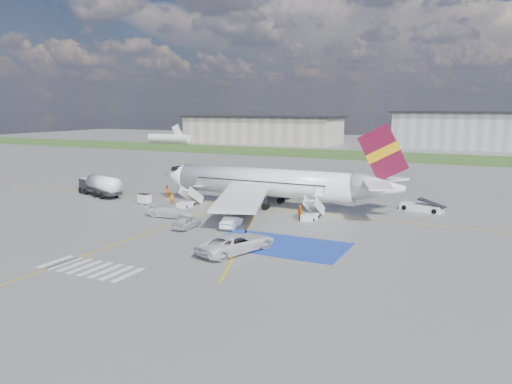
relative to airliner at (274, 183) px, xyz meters
The scene contains 22 objects.
ground 14.48m from the airliner, 96.14° to the right, with size 400.00×400.00×0.00m, color #60605E.
grass_strip 81.08m from the airliner, 91.06° to the left, with size 400.00×30.00×0.01m, color #2D4C1E.
taxiway_line_main 4.21m from the airliner, 126.97° to the right, with size 120.00×0.20×0.01m, color gold.
taxiway_line_cross 25.10m from the airliner, 105.17° to the right, with size 0.20×60.00×0.01m, color gold.
taxiway_line_diag 4.21m from the airliner, 126.97° to the right, with size 0.20×60.00×0.01m, color gold.
staging_box 20.19m from the airliner, 64.74° to the right, with size 14.00×8.00×0.01m, color #1A379E.
crosswalk 32.35m from the airliner, 95.90° to the right, with size 9.00×4.00×0.01m.
terminal_west 129.04m from the airliner, 115.97° to the left, with size 60.00×22.00×10.00m, color gray.
terminal_centre 122.43m from the airliner, 81.31° to the left, with size 48.00×18.00×12.00m, color gray.
airliner is the anchor object (origin of this frame).
airstairs_fwd 12.52m from the airliner, 154.30° to the right, with size 1.90×5.20×3.60m.
airstairs_aft 9.59m from the airliner, 35.25° to the right, with size 1.90×5.20×3.60m.
fuel_tanker 28.45m from the airliner, behind, with size 9.93×5.64×3.30m.
gpu_cart 18.99m from the airliner, 160.09° to the right, with size 1.89×1.33×1.48m.
belt_loader 20.39m from the airliner, 17.17° to the left, with size 6.13×3.31×1.77m.
car_silver_a 16.76m from the airliner, 103.44° to the right, with size 1.75×4.36×1.49m, color #ADAFB4.
car_silver_b 13.99m from the airliner, 86.98° to the right, with size 1.48×4.24×1.40m, color silver.
van_white_a 22.92m from the airliner, 74.90° to the right, with size 3.03×6.57×2.47m, color silver.
van_white_b 15.32m from the airliner, 126.01° to the right, with size 2.00×4.92×1.93m, color silver.
crew_fwd 14.86m from the airliner, 160.55° to the right, with size 0.62×0.41×1.69m, color orange.
crew_nose 18.07m from the airliner, behind, with size 0.91×0.71×1.88m, color orange.
crew_aft 9.50m from the airliner, 45.29° to the right, with size 1.15×0.48×1.96m, color orange.
Camera 1 is at (29.51, -49.21, 13.87)m, focal length 35.00 mm.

